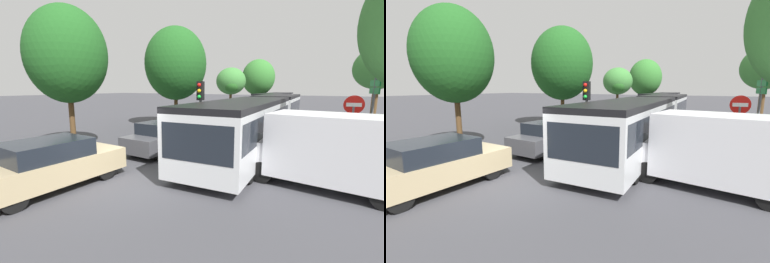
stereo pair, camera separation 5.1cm
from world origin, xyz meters
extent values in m
plane|color=#3D3D42|center=(0.00, 0.00, 0.00)|extent=(200.00, 200.00, 0.00)
cube|color=silver|center=(2.07, 5.03, 1.31)|extent=(3.09, 9.70, 2.07)
cube|color=black|center=(2.07, 5.03, 1.68)|extent=(3.09, 9.32, 0.91)
cube|color=black|center=(2.07, 5.03, 2.44)|extent=(3.09, 9.70, 0.20)
cube|color=silver|center=(1.57, 14.09, 1.31)|extent=(2.93, 6.68, 2.07)
cube|color=black|center=(1.57, 14.09, 1.68)|extent=(2.93, 6.42, 0.91)
cube|color=black|center=(1.57, 14.09, 2.44)|extent=(2.93, 6.68, 0.20)
cylinder|color=black|center=(1.78, 10.32, 1.31)|extent=(1.95, 1.11, 1.90)
cube|color=black|center=(2.33, 0.29, 1.56)|extent=(2.26, 0.23, 1.11)
cylinder|color=black|center=(3.32, 2.03, 0.50)|extent=(0.36, 1.02, 1.01)
cylinder|color=black|center=(1.16, 1.92, 0.50)|extent=(0.36, 1.02, 1.01)
cylinder|color=black|center=(2.98, 8.15, 0.50)|extent=(0.36, 1.02, 1.01)
cylinder|color=black|center=(0.83, 8.04, 0.50)|extent=(0.36, 1.02, 1.01)
cylinder|color=black|center=(2.65, 14.15, 0.50)|extent=(0.36, 1.02, 1.01)
cylinder|color=black|center=(0.49, 14.03, 0.50)|extent=(0.36, 1.02, 1.01)
cube|color=silver|center=(-1.74, 27.65, 1.23)|extent=(2.64, 11.15, 1.93)
cube|color=black|center=(-1.74, 27.65, 1.58)|extent=(2.65, 10.59, 0.81)
cube|color=black|center=(-1.74, 27.65, 2.29)|extent=(2.64, 11.15, 0.19)
cylinder|color=black|center=(-2.71, 31.33, 0.48)|extent=(0.30, 0.97, 0.97)
cylinder|color=black|center=(-0.65, 31.30, 0.48)|extent=(0.30, 0.97, 0.97)
cylinder|color=black|center=(-2.82, 24.33, 0.48)|extent=(0.30, 0.97, 0.97)
cylinder|color=black|center=(-0.75, 24.30, 0.48)|extent=(0.30, 0.97, 0.97)
cube|color=tan|center=(-1.84, -1.48, 0.63)|extent=(2.07, 4.50, 0.71)
cube|color=black|center=(-1.85, -1.59, 1.26)|extent=(1.83, 2.39, 0.55)
cylinder|color=black|center=(-2.56, -0.04, 0.34)|extent=(0.26, 0.68, 0.67)
cylinder|color=black|center=(-0.99, -0.11, 0.34)|extent=(0.26, 0.68, 0.67)
cylinder|color=black|center=(-1.12, -2.93, 0.34)|extent=(0.26, 0.68, 0.67)
cube|color=#47474C|center=(-1.52, 4.04, 0.61)|extent=(2.01, 4.37, 0.69)
cube|color=black|center=(-1.52, 3.94, 1.23)|extent=(1.77, 2.32, 0.53)
cylinder|color=black|center=(-2.22, 5.45, 0.33)|extent=(0.25, 0.66, 0.65)
cylinder|color=black|center=(-0.69, 5.38, 0.33)|extent=(0.25, 0.66, 0.65)
cylinder|color=black|center=(-2.34, 2.71, 0.33)|extent=(0.25, 0.66, 0.65)
cylinder|color=black|center=(-0.82, 2.64, 0.33)|extent=(0.25, 0.66, 0.65)
cube|color=navy|center=(-1.79, 8.82, 0.60)|extent=(1.98, 4.30, 0.68)
cube|color=black|center=(-1.80, 8.72, 1.21)|extent=(1.75, 2.28, 0.52)
cylinder|color=black|center=(-2.48, 10.20, 0.32)|extent=(0.25, 0.65, 0.64)
cylinder|color=black|center=(-0.98, 10.13, 0.32)|extent=(0.25, 0.65, 0.64)
cylinder|color=black|center=(-2.61, 7.50, 0.32)|extent=(0.25, 0.65, 0.64)
cylinder|color=black|center=(-1.10, 7.43, 0.32)|extent=(0.25, 0.65, 0.64)
cube|color=#236638|center=(-1.57, 13.99, 0.62)|extent=(2.03, 4.41, 0.70)
cube|color=black|center=(-1.57, 13.89, 1.24)|extent=(1.79, 2.34, 0.54)
cylinder|color=black|center=(-2.27, 15.41, 0.33)|extent=(0.26, 0.67, 0.66)
cylinder|color=black|center=(-0.73, 15.34, 0.33)|extent=(0.26, 0.67, 0.66)
cylinder|color=black|center=(-2.40, 12.64, 0.33)|extent=(0.26, 0.67, 0.66)
cylinder|color=black|center=(-0.86, 12.57, 0.33)|extent=(0.26, 0.67, 0.66)
cube|color=silver|center=(5.88, 2.90, 1.31)|extent=(4.29, 2.43, 2.00)
cube|color=silver|center=(3.39, 3.17, 0.84)|extent=(1.10, 1.99, 1.00)
cylinder|color=black|center=(3.70, 2.30, 0.36)|extent=(0.74, 0.32, 0.72)
cylinder|color=black|center=(3.88, 3.97, 0.36)|extent=(0.74, 0.32, 0.72)
cylinder|color=#56595E|center=(-0.16, 5.12, 1.70)|extent=(0.12, 0.12, 3.40)
cube|color=black|center=(-0.16, 5.12, 2.95)|extent=(0.33, 0.25, 0.90)
sphere|color=red|center=(-0.15, 4.97, 3.23)|extent=(0.18, 0.18, 0.18)
sphere|color=#EAAD14|center=(-0.15, 4.97, 2.95)|extent=(0.18, 0.18, 0.18)
sphere|color=green|center=(-0.15, 4.97, 2.67)|extent=(0.18, 0.18, 0.18)
cylinder|color=#56595E|center=(6.19, 5.59, 1.20)|extent=(0.08, 0.08, 2.40)
cylinder|color=red|center=(6.19, 5.59, 2.47)|extent=(0.70, 0.03, 0.70)
cube|color=white|center=(6.19, 5.57, 2.47)|extent=(0.50, 0.04, 0.14)
cylinder|color=#56595E|center=(7.02, 8.49, 1.80)|extent=(0.10, 0.10, 3.60)
cube|color=#197A38|center=(7.02, 8.49, 3.30)|extent=(0.30, 1.39, 0.28)
cube|color=#197A38|center=(7.02, 8.49, 2.96)|extent=(0.30, 1.39, 0.28)
cylinder|color=#51381E|center=(-5.21, 1.67, 1.47)|extent=(0.25, 0.25, 2.94)
ellipsoid|color=#1E561E|center=(-5.21, 1.67, 4.57)|extent=(3.57, 3.57, 4.36)
cylinder|color=#51381E|center=(-5.62, 11.11, 1.41)|extent=(0.29, 0.29, 2.82)
ellipsoid|color=#1E561E|center=(-5.62, 11.11, 4.91)|extent=(4.77, 4.77, 5.57)
ellipsoid|color=#286623|center=(-5.54, 11.06, 4.07)|extent=(2.86, 2.86, 3.06)
cylinder|color=#51381E|center=(-5.44, 22.09, 1.33)|extent=(0.30, 0.30, 2.67)
ellipsoid|color=#3D7F38|center=(-5.44, 22.09, 3.81)|extent=(3.35, 3.35, 3.04)
ellipsoid|color=#286623|center=(-5.15, 21.51, 3.35)|extent=(2.01, 2.01, 1.67)
cylinder|color=#51381E|center=(-5.20, 32.11, 1.29)|extent=(0.27, 0.27, 2.58)
ellipsoid|color=#33752D|center=(-5.20, 32.11, 4.53)|extent=(4.71, 4.71, 5.20)
cylinder|color=#51381E|center=(7.82, 17.41, 1.67)|extent=(0.39, 0.39, 3.35)
ellipsoid|color=#3D7F38|center=(7.82, 17.41, 4.50)|extent=(3.25, 3.25, 3.06)
ellipsoid|color=#286623|center=(7.74, 17.00, 4.04)|extent=(1.95, 1.95, 1.68)
camera|label=1|loc=(5.82, -5.88, 3.12)|focal=24.00mm
camera|label=2|loc=(5.87, -5.86, 3.12)|focal=24.00mm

